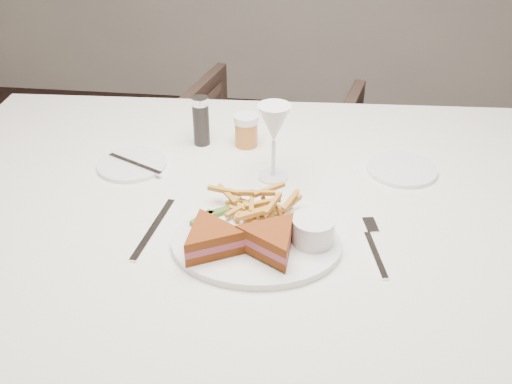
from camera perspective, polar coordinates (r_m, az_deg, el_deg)
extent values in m
cube|color=white|center=(1.45, 0.24, -13.15)|extent=(1.58, 1.09, 0.75)
imported|color=#49352C|center=(2.22, 0.95, 3.40)|extent=(0.74, 0.71, 0.65)
ellipsoid|color=white|center=(1.07, 0.02, -5.15)|extent=(0.33, 0.26, 0.01)
cube|color=silver|center=(1.14, -10.20, -3.61)|extent=(0.04, 0.21, 0.00)
cylinder|color=white|center=(1.36, -12.28, 2.73)|extent=(0.16, 0.16, 0.01)
cylinder|color=white|center=(1.35, 14.37, 2.24)|extent=(0.16, 0.16, 0.01)
cylinder|color=black|center=(1.40, -5.52, 7.08)|extent=(0.04, 0.04, 0.12)
cylinder|color=#B4692B|center=(1.40, -0.99, 6.17)|extent=(0.06, 0.06, 0.08)
cube|color=#456624|center=(1.13, -4.00, -2.12)|extent=(0.05, 0.05, 0.01)
cube|color=#456624|center=(1.12, -5.40, -2.65)|extent=(0.04, 0.06, 0.01)
cylinder|color=white|center=(1.06, 5.73, -3.82)|extent=(0.08, 0.08, 0.05)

